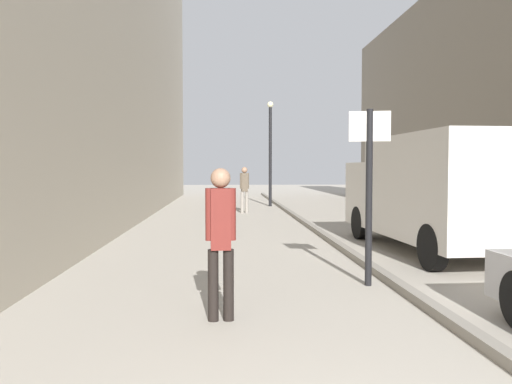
# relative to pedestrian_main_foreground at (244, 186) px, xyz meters

# --- Properties ---
(ground_plane) EXTENTS (80.00, 80.00, 0.00)m
(ground_plane) POSITION_rel_pedestrian_main_foreground_xyz_m (0.14, -6.08, -1.03)
(ground_plane) COLOR #A8A093
(kerb_strip) EXTENTS (0.16, 40.00, 0.12)m
(kerb_strip) POSITION_rel_pedestrian_main_foreground_xyz_m (1.72, -6.08, -0.97)
(kerb_strip) COLOR gray
(kerb_strip) RESTS_ON ground_plane
(pedestrian_main_foreground) EXTENTS (0.35, 0.23, 1.79)m
(pedestrian_main_foreground) POSITION_rel_pedestrian_main_foreground_xyz_m (0.00, 0.00, 0.00)
(pedestrian_main_foreground) COLOR gray
(pedestrian_main_foreground) RESTS_ON ground_plane
(pedestrian_mid_block) EXTENTS (0.35, 0.23, 1.74)m
(pedestrian_mid_block) POSITION_rel_pedestrian_main_foreground_xyz_m (-0.82, -14.02, -0.03)
(pedestrian_mid_block) COLOR black
(pedestrian_mid_block) RESTS_ON ground_plane
(delivery_van) EXTENTS (2.30, 5.67, 2.39)m
(delivery_van) POSITION_rel_pedestrian_main_foreground_xyz_m (3.57, -9.41, 0.25)
(delivery_van) COLOR silver
(delivery_van) RESTS_ON ground_plane
(street_sign_post) EXTENTS (0.59, 0.15, 2.60)m
(street_sign_post) POSITION_rel_pedestrian_main_foreground_xyz_m (1.35, -12.40, 0.51)
(street_sign_post) COLOR black
(street_sign_post) RESTS_ON ground_plane
(lamp_post) EXTENTS (0.28, 0.28, 4.76)m
(lamp_post) POSITION_rel_pedestrian_main_foreground_xyz_m (1.31, 3.44, 1.69)
(lamp_post) COLOR black
(lamp_post) RESTS_ON ground_plane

